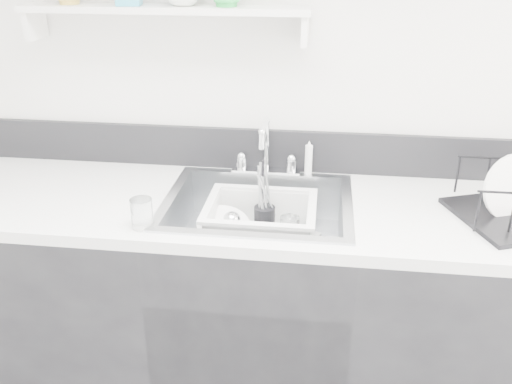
# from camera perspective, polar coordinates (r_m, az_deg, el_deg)

# --- Properties ---
(counter_run) EXTENTS (3.20, 0.62, 0.92)m
(counter_run) POSITION_cam_1_polar(r_m,az_deg,el_deg) (2.09, 0.18, -12.46)
(counter_run) COLOR black
(counter_run) RESTS_ON ground
(backsplash) EXTENTS (3.20, 0.02, 0.16)m
(backsplash) POSITION_cam_1_polar(r_m,az_deg,el_deg) (2.09, 1.23, 4.46)
(backsplash) COLOR black
(backsplash) RESTS_ON counter_run
(sink) EXTENTS (0.64, 0.52, 0.20)m
(sink) POSITION_cam_1_polar(r_m,az_deg,el_deg) (1.89, 0.19, -3.50)
(sink) COLOR silver
(sink) RESTS_ON counter_run
(faucet) EXTENTS (0.26, 0.18, 0.23)m
(faucet) POSITION_cam_1_polar(r_m,az_deg,el_deg) (2.05, 1.06, 3.44)
(faucet) COLOR silver
(faucet) RESTS_ON counter_run
(side_sprayer) EXTENTS (0.03, 0.03, 0.14)m
(side_sprayer) POSITION_cam_1_polar(r_m,az_deg,el_deg) (2.04, 5.56, 3.57)
(side_sprayer) COLOR white
(side_sprayer) RESTS_ON counter_run
(wall_shelf) EXTENTS (1.00, 0.16, 0.12)m
(wall_shelf) POSITION_cam_1_polar(r_m,az_deg,el_deg) (1.97, -9.55, 18.24)
(wall_shelf) COLOR silver
(wall_shelf) RESTS_ON room_shell
(wash_tub) EXTENTS (0.47, 0.43, 0.15)m
(wash_tub) POSITION_cam_1_polar(r_m,az_deg,el_deg) (1.91, 0.48, -3.34)
(wash_tub) COLOR white
(wash_tub) RESTS_ON sink
(plate_stack) EXTENTS (0.23, 0.23, 0.09)m
(plate_stack) POSITION_cam_1_polar(r_m,az_deg,el_deg) (1.92, -3.13, -4.32)
(plate_stack) COLOR white
(plate_stack) RESTS_ON wash_tub
(utensil_cup) EXTENTS (0.08, 0.08, 0.26)m
(utensil_cup) POSITION_cam_1_polar(r_m,az_deg,el_deg) (1.96, 0.89, -2.61)
(utensil_cup) COLOR black
(utensil_cup) RESTS_ON wash_tub
(ladle) EXTENTS (0.25, 0.25, 0.07)m
(ladle) POSITION_cam_1_polar(r_m,az_deg,el_deg) (1.90, -1.39, -4.21)
(ladle) COLOR silver
(ladle) RESTS_ON wash_tub
(tumbler_in_tub) EXTENTS (0.09, 0.09, 0.10)m
(tumbler_in_tub) POSITION_cam_1_polar(r_m,az_deg,el_deg) (1.89, 3.55, -4.00)
(tumbler_in_tub) COLOR white
(tumbler_in_tub) RESTS_ON wash_tub
(tumbler_counter) EXTENTS (0.08, 0.08, 0.10)m
(tumbler_counter) POSITION_cam_1_polar(r_m,az_deg,el_deg) (1.70, -11.91, -2.22)
(tumbler_counter) COLOR white
(tumbler_counter) RESTS_ON counter_run
(bowl_small) EXTENTS (0.14, 0.14, 0.03)m
(bowl_small) POSITION_cam_1_polar(r_m,az_deg,el_deg) (1.83, 1.54, -6.27)
(bowl_small) COLOR white
(bowl_small) RESTS_ON wash_tub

